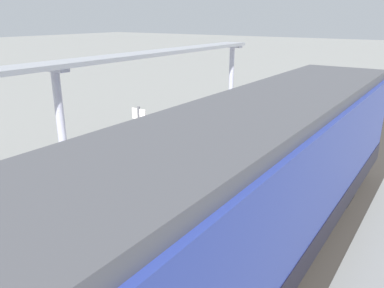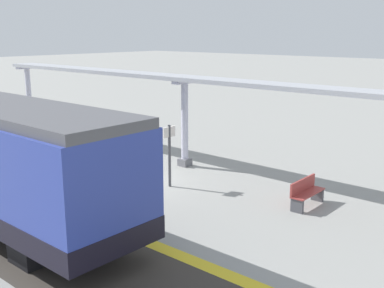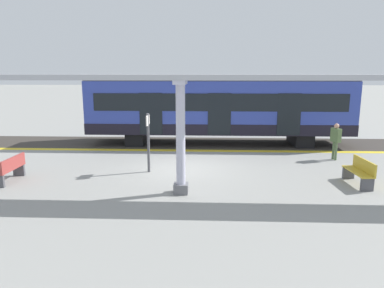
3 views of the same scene
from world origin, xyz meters
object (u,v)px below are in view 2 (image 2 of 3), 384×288
object	(u,v)px
canopy_pillar_second	(185,123)
platform_info_sign	(169,150)
passenger_waiting_near_edge	(1,138)
canopy_pillar_third	(29,97)
bench_mid_platform	(75,139)
bench_near_end	(306,192)

from	to	relation	value
canopy_pillar_second	platform_info_sign	world-z (taller)	canopy_pillar_second
platform_info_sign	passenger_waiting_near_edge	bearing A→B (deg)	106.04
canopy_pillar_third	bench_mid_platform	world-z (taller)	canopy_pillar_third
canopy_pillar_second	platform_info_sign	bearing A→B (deg)	-149.28
bench_near_end	bench_mid_platform	size ratio (longest dim) A/B	0.99
canopy_pillar_second	passenger_waiting_near_edge	size ratio (longest dim) A/B	2.21
bench_mid_platform	platform_info_sign	size ratio (longest dim) A/B	0.69
bench_near_end	platform_info_sign	world-z (taller)	platform_info_sign
bench_near_end	passenger_waiting_near_edge	bearing A→B (deg)	106.36
canopy_pillar_third	platform_info_sign	world-z (taller)	canopy_pillar_third
bench_near_end	platform_info_sign	bearing A→B (deg)	106.89
canopy_pillar_second	platform_info_sign	size ratio (longest dim) A/B	1.57
canopy_pillar_second	canopy_pillar_third	world-z (taller)	same
bench_near_end	passenger_waiting_near_edge	distance (m)	12.65
bench_near_end	platform_info_sign	distance (m)	4.81
canopy_pillar_second	bench_mid_platform	bearing A→B (deg)	100.65
canopy_pillar_third	bench_mid_platform	size ratio (longest dim) A/B	2.27
canopy_pillar_second	bench_mid_platform	xyz separation A→B (m)	(-1.10, 5.87, -1.31)
bench_near_end	platform_info_sign	xyz separation A→B (m)	(-1.37, 4.53, 0.89)
canopy_pillar_second	bench_near_end	distance (m)	6.12
canopy_pillar_second	bench_near_end	bearing A→B (deg)	-99.05
canopy_pillar_third	bench_mid_platform	distance (m)	5.98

